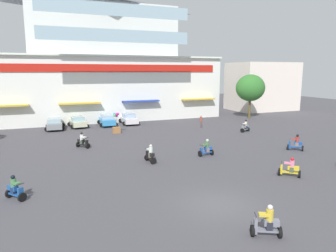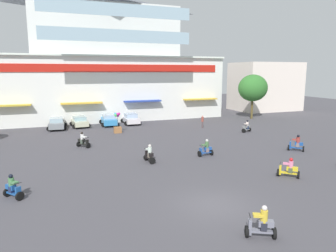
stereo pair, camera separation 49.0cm
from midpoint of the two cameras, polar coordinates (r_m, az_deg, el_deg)
ground_plane at (r=29.36m, az=-4.24°, el=-4.53°), size 128.00×128.00×0.00m
colonial_building at (r=51.26m, az=-12.22°, el=11.03°), size 35.59×17.51×19.73m
flank_building_right at (r=63.08m, az=16.79°, el=7.07°), size 11.92×8.38×9.11m
plaza_tree_1 at (r=50.30m, az=14.80°, el=6.85°), size 4.72×4.08×6.97m
parked_car_0 at (r=42.41m, az=-20.61°, el=0.41°), size 2.56×4.34×1.46m
parked_car_1 at (r=43.09m, az=-16.75°, el=0.74°), size 2.59×3.98×1.43m
parked_car_2 at (r=43.58m, az=-11.58°, el=1.12°), size 2.55×4.56×1.52m
parked_car_3 at (r=44.28m, az=-7.60°, el=1.36°), size 2.52×4.48×1.50m
scooter_rider_0 at (r=25.38m, az=-3.87°, el=-5.36°), size 0.68×1.38×1.54m
scooter_rider_1 at (r=23.56m, az=21.19°, el=-7.39°), size 1.44×1.40×1.43m
scooter_rider_2 at (r=31.30m, az=-16.03°, el=-2.77°), size 1.31×1.40×1.57m
scooter_rider_3 at (r=39.18m, az=13.82°, el=-0.17°), size 1.46×1.01×1.52m
scooter_rider_4 at (r=15.07m, az=16.99°, el=-16.97°), size 1.43×1.08×1.55m
scooter_rider_5 at (r=20.42m, az=-27.19°, el=-10.46°), size 1.23×1.34×1.48m
scooter_rider_6 at (r=27.46m, az=6.62°, el=-4.28°), size 1.38×0.59×1.51m
scooter_rider_8 at (r=31.41m, az=22.25°, el=-3.08°), size 1.39×1.38×1.57m
pedestrian_1 at (r=40.88m, az=5.81°, el=0.99°), size 0.40×0.40×1.69m
balloon_vendor_cart at (r=37.78m, az=-9.94°, el=0.07°), size 0.91×0.66×2.52m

